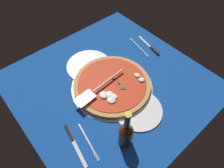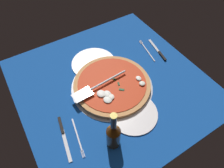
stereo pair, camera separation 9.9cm
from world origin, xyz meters
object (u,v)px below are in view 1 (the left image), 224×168
Objects in this scene: dinner_plate_left at (89,66)px; beer_bottle at (126,133)px; pizza_server at (98,88)px; place_setting_near at (80,142)px; pizza at (112,84)px; dinner_plate_right at (138,110)px; place_setting_far at (145,47)px.

dinner_plate_left is 1.05× the size of beer_bottle.
pizza_server is 1.29× the size of beer_bottle.
beer_bottle is (26.40, -7.37, 3.93)cm from pizza_server.
place_setting_near is 20.06cm from beer_bottle.
beer_bottle is (25.32, -15.01, 6.36)cm from pizza.
pizza_server reaches higher than dinner_plate_right.
pizza is at bearing 0.93° from dinner_plate_left.
dinner_plate_left is 43.19cm from place_setting_near.
place_setting_near is (32.29, -28.68, -0.14)cm from dinner_plate_left.
place_setting_near reaches higher than dinner_plate_left.
dinner_plate_right is at bearing 107.92° from pizza_server.
pizza_server is at bearing 164.40° from beer_bottle.
dinner_plate_right is 0.98× the size of beer_bottle.
beer_bottle is (44.24, -14.70, 7.87)cm from dinner_plate_left.
beer_bottle is (7.06, -14.99, 7.87)cm from dinner_plate_right.
dinner_plate_right is 21.17cm from pizza_server.
dinner_plate_left is at bearing 161.62° from beer_bottle.
pizza_server is at bearing -98.05° from pizza.
place_setting_near is (13.38, -28.99, -1.66)cm from pizza.
pizza is 8.09cm from pizza_server.
beer_bottle is at bearing -30.65° from pizza.
beer_bottle is (11.95, 13.98, 8.01)cm from place_setting_near.
pizza_server is 27.69cm from beer_bottle.
dinner_plate_right is at bearing -0.07° from pizza.
place_setting_near is 66.77cm from place_setting_far.
beer_bottle reaches higher than dinner_plate_right.
place_setting_far is 0.95× the size of beer_bottle.
pizza reaches higher than place_setting_near.
pizza is 1.75× the size of place_setting_far.
place_setting_near is at bearing -41.61° from dinner_plate_left.
pizza is (18.91, 0.31, 1.52)cm from dinner_plate_left.
beer_bottle reaches higher than place_setting_near.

